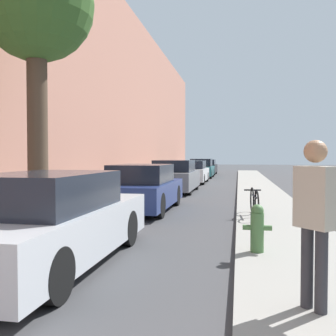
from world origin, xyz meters
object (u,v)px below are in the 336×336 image
at_px(parked_car_black, 206,167).
at_px(pedestrian, 315,212).
at_px(parked_car_silver, 51,222).
at_px(parked_car_grey, 175,177).
at_px(bicycle, 254,202).
at_px(street_tree_near, 36,9).
at_px(parked_car_teal, 202,169).
at_px(fire_hydrant, 257,227).
at_px(parked_car_navy, 143,189).
at_px(parked_car_white, 192,172).

xyz_separation_m(parked_car_black, pedestrian, (3.66, -30.40, 0.44)).
relative_size(parked_car_silver, parked_car_grey, 1.03).
relative_size(parked_car_grey, bicycle, 2.58).
relative_size(parked_car_silver, street_tree_near, 0.76).
distance_m(parked_car_grey, parked_car_teal, 11.80).
xyz_separation_m(parked_car_silver, street_tree_near, (-1.47, 2.21, 4.11)).
height_order(parked_car_silver, fire_hydrant, parked_car_silver).
relative_size(parked_car_silver, parked_car_teal, 1.15).
bearing_deg(parked_car_black, street_tree_near, -92.84).
relative_size(parked_car_silver, pedestrian, 2.69).
xyz_separation_m(parked_car_navy, parked_car_black, (-0.06, 23.23, -0.01)).
distance_m(parked_car_grey, parked_car_black, 17.13).
height_order(parked_car_grey, fire_hydrant, parked_car_grey).
relative_size(parked_car_grey, pedestrian, 2.61).
bearing_deg(bicycle, parked_car_white, 99.35).
bearing_deg(pedestrian, parked_car_teal, 146.99).
height_order(parked_car_grey, bicycle, parked_car_grey).
relative_size(parked_car_grey, parked_car_black, 1.04).
distance_m(parked_car_white, parked_car_teal, 5.81).
bearing_deg(parked_car_black, parked_car_white, -89.56).
xyz_separation_m(parked_car_navy, parked_car_teal, (0.06, 17.90, 0.02)).
bearing_deg(pedestrian, parked_car_navy, 165.62).
height_order(parked_car_black, street_tree_near, street_tree_near).
xyz_separation_m(parked_car_grey, fire_hydrant, (3.19, -11.02, -0.19)).
distance_m(parked_car_navy, parked_car_teal, 17.90).
height_order(parked_car_grey, parked_car_teal, parked_car_grey).
height_order(parked_car_white, parked_car_teal, parked_car_teal).
bearing_deg(parked_car_white, parked_car_teal, 89.65).
bearing_deg(bicycle, street_tree_near, -156.57).
distance_m(parked_car_grey, parked_car_white, 5.99).
distance_m(parked_car_teal, bicycle, 19.36).
xyz_separation_m(parked_car_black, fire_hydrant, (3.22, -28.16, -0.14)).
bearing_deg(street_tree_near, parked_car_black, 87.16).
height_order(parked_car_silver, pedestrian, pedestrian).
bearing_deg(pedestrian, fire_hydrant, 150.19).
bearing_deg(street_tree_near, parked_car_grey, 82.08).
bearing_deg(bicycle, parked_car_navy, 155.55).
bearing_deg(parked_car_black, parked_car_grey, -89.92).
relative_size(parked_car_black, fire_hydrant, 5.54).
bearing_deg(bicycle, fire_hydrant, -95.94).
relative_size(fire_hydrant, pedestrian, 0.45).
xyz_separation_m(parked_car_navy, street_tree_near, (-1.39, -3.64, 4.11)).
bearing_deg(parked_car_teal, parked_car_white, -90.35).
relative_size(parked_car_navy, parked_car_white, 0.97).
relative_size(parked_car_navy, street_tree_near, 0.72).
height_order(parked_car_teal, street_tree_near, street_tree_near).
xyz_separation_m(parked_car_grey, bicycle, (3.29, -7.30, -0.22)).
distance_m(parked_car_navy, fire_hydrant, 5.85).
relative_size(parked_car_navy, parked_car_teal, 1.08).
bearing_deg(parked_car_teal, parked_car_silver, -89.95).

